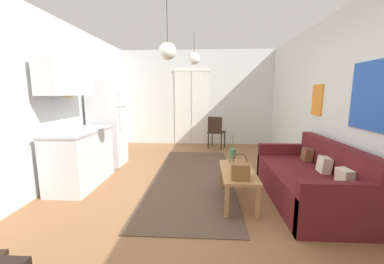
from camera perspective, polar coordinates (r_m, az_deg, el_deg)
name	(u,v)px	position (r m, az deg, el deg)	size (l,w,h in m)	color
ground_plane	(188,197)	(3.70, -0.98, -15.33)	(4.94, 7.76, 0.10)	#8E603D
wall_back	(197,98)	(6.98, 1.19, 8.13)	(4.54, 0.13, 2.71)	silver
wall_right	(351,104)	(3.88, 33.88, 5.70)	(0.12, 7.36, 2.71)	silver
wall_left	(37,103)	(4.17, -33.29, 5.90)	(0.12, 7.36, 2.71)	silver
area_rug	(193,177)	(4.31, 0.14, -10.85)	(1.38, 3.60, 0.01)	brown
couch	(311,182)	(3.75, 26.74, -10.74)	(0.90, 1.91, 0.83)	#5B191E
coffee_table	(238,175)	(3.38, 10.94, -10.07)	(0.45, 1.02, 0.44)	#B27F4C
bamboo_vase	(232,156)	(3.66, 9.70, -5.67)	(0.10, 0.10, 0.44)	#47704C
handbag	(240,170)	(3.07, 11.44, -8.86)	(0.23, 0.29, 0.31)	brown
refrigerator	(107,124)	(5.22, -19.70, 1.88)	(0.65, 0.58, 1.73)	white
kitchen_counter	(78,140)	(4.24, -25.84, -1.72)	(0.62, 1.25, 2.01)	silver
accent_chair	(216,131)	(6.36, 5.80, 0.33)	(0.53, 0.52, 0.88)	black
pendant_lamp_near	(168,51)	(3.17, -5.92, 18.81)	(0.22, 0.22, 0.80)	black
pendant_lamp_far	(194,58)	(5.17, 0.54, 17.29)	(0.25, 0.25, 0.62)	black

